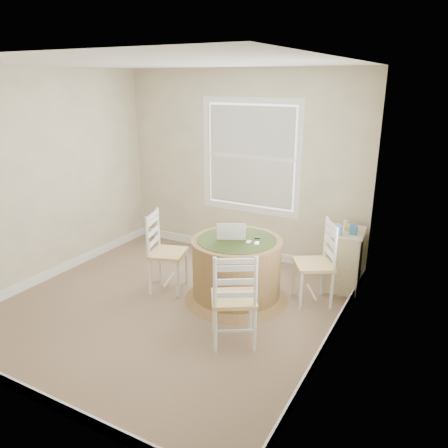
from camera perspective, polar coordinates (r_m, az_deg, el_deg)
The scene contains 14 objects.
room at distance 4.65m, azimuth -4.85°, elevation 3.98°, with size 3.64×3.64×2.64m.
round_table at distance 5.04m, azimuth 1.65°, elevation -5.61°, with size 1.21×1.21×0.74m.
chair_left at distance 5.28m, azimuth -7.37°, elevation -3.74°, with size 0.42×0.40×0.95m, color white, non-canonical shape.
chair_near at distance 4.20m, azimuth 1.29°, elevation -9.65°, with size 0.42×0.40×0.95m, color white, non-canonical shape.
chair_right at distance 5.03m, azimuth 11.62°, elevation -5.13°, with size 0.42×0.40×0.95m, color white, non-canonical shape.
laptop at distance 4.95m, azimuth 0.98°, elevation -1.51°, with size 0.41×0.39×0.23m.
mouse at distance 4.82m, azimuth 3.21°, elevation -2.36°, with size 0.06×0.09×0.03m, color white.
phone at distance 4.81m, azimuth 4.34°, elevation -2.55°, with size 0.04×0.09×0.02m, color #B7BABF.
keys at distance 4.95m, azimuth 4.39°, elevation -1.87°, with size 0.06×0.05×0.03m, color black.
corner_chest at distance 5.53m, azimuth 15.42°, elevation -4.46°, with size 0.47×0.59×0.73m.
tissue_box at distance 5.27m, azimuth 14.57°, elevation -0.71°, with size 0.12×0.12×0.10m, color #5F9CDA.
box_yellow at distance 5.42m, azimuth 16.29°, elevation -0.55°, with size 0.15×0.10×0.06m, color gold.
box_blue at distance 5.30m, azimuth 16.48°, elevation -0.67°, with size 0.08×0.08×0.12m, color #3565A1.
cup_cream at distance 5.52m, azimuth 15.73°, elevation 0.00°, with size 0.07×0.07×0.09m, color beige.
Camera 1 is at (2.65, -3.59, 2.45)m, focal length 35.00 mm.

